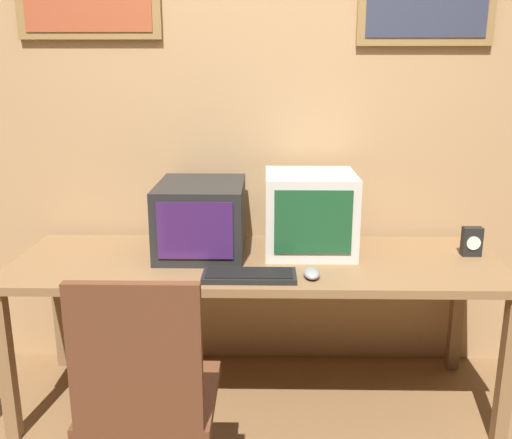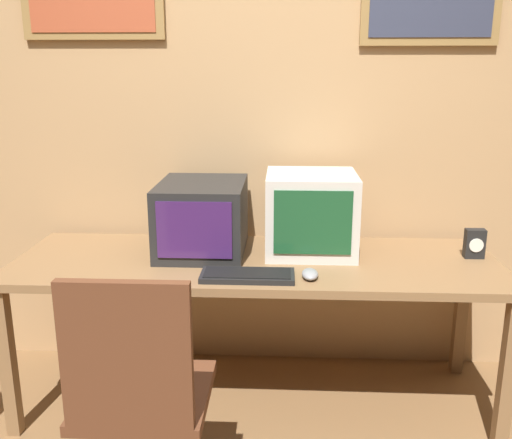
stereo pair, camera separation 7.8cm
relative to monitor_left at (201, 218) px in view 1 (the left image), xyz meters
name	(u,v)px [view 1 (the left image)]	position (x,y,z in m)	size (l,w,h in m)	color
wall_back	(258,116)	(0.26, 0.33, 0.44)	(8.00, 0.08, 2.60)	tan
desk	(256,272)	(0.26, -0.11, -0.23)	(2.17, 0.73, 0.71)	olive
monitor_left	(201,218)	(0.00, 0.00, 0.00)	(0.39, 0.49, 0.33)	black
monitor_right	(310,213)	(0.50, 0.02, 0.02)	(0.41, 0.40, 0.37)	beige
keyboard_main	(249,275)	(0.23, -0.35, -0.15)	(0.38, 0.16, 0.03)	black
mouse_near_keyboard	(312,273)	(0.49, -0.34, -0.14)	(0.07, 0.11, 0.04)	gray
desk_clock	(472,242)	(1.24, -0.04, -0.10)	(0.09, 0.05, 0.13)	black
office_chair	(149,420)	(-0.08, -0.90, -0.45)	(0.45, 0.45, 0.96)	black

